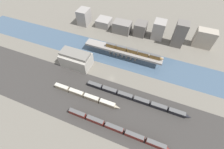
{
  "coord_description": "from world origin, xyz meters",
  "views": [
    {
      "loc": [
        27.89,
        -68.92,
        96.22
      ],
      "look_at": [
        0.0,
        1.44,
        3.24
      ],
      "focal_mm": 24.0,
      "sensor_mm": 36.0,
      "label": 1
    }
  ],
  "objects_px": {
    "train_on_bridge": "(133,51)",
    "warehouse_building": "(76,59)",
    "train_yard_near": "(116,129)",
    "train_yard_far": "(135,99)",
    "train_yard_mid": "(86,96)"
  },
  "relations": [
    {
      "from": "train_on_bridge",
      "to": "warehouse_building",
      "type": "xyz_separation_m",
      "value": [
        -42.87,
        -23.52,
        -3.4
      ]
    },
    {
      "from": "train_yard_near",
      "to": "train_yard_far",
      "type": "xyz_separation_m",
      "value": [
        5.2,
        25.33,
        -0.35
      ]
    },
    {
      "from": "warehouse_building",
      "to": "train_yard_far",
      "type": "bearing_deg",
      "value": -15.28
    },
    {
      "from": "train_yard_near",
      "to": "train_yard_far",
      "type": "distance_m",
      "value": 25.86
    },
    {
      "from": "train_yard_near",
      "to": "train_yard_mid",
      "type": "relative_size",
      "value": 1.31
    },
    {
      "from": "train_yard_mid",
      "to": "train_yard_far",
      "type": "xyz_separation_m",
      "value": [
        34.27,
        11.15,
        -0.23
      ]
    },
    {
      "from": "train_on_bridge",
      "to": "warehouse_building",
      "type": "distance_m",
      "value": 49.02
    },
    {
      "from": "train_on_bridge",
      "to": "warehouse_building",
      "type": "relative_size",
      "value": 2.03
    },
    {
      "from": "train_yard_far",
      "to": "warehouse_building",
      "type": "height_order",
      "value": "warehouse_building"
    },
    {
      "from": "train_on_bridge",
      "to": "warehouse_building",
      "type": "height_order",
      "value": "warehouse_building"
    },
    {
      "from": "train_on_bridge",
      "to": "train_yard_far",
      "type": "bearing_deg",
      "value": -70.55
    },
    {
      "from": "train_on_bridge",
      "to": "train_yard_near",
      "type": "height_order",
      "value": "train_on_bridge"
    },
    {
      "from": "train_yard_near",
      "to": "train_yard_mid",
      "type": "distance_m",
      "value": 32.34
    },
    {
      "from": "train_yard_far",
      "to": "warehouse_building",
      "type": "distance_m",
      "value": 58.91
    },
    {
      "from": "train_yard_mid",
      "to": "train_yard_near",
      "type": "bearing_deg",
      "value": -26.0
    }
  ]
}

